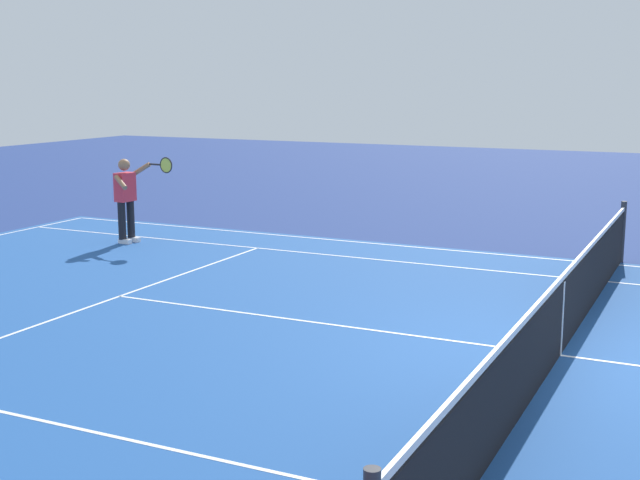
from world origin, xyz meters
TOP-DOWN VIEW (x-y plane):
  - ground_plane at (0.00, 0.00)m, footprint 60.00×60.00m
  - court_slab at (0.00, 0.00)m, footprint 24.20×11.40m
  - court_line_markings at (0.00, 0.00)m, footprint 23.85×11.05m
  - tennis_net at (0.00, 0.00)m, footprint 0.10×11.70m
  - tennis_player_near at (8.98, -3.52)m, footprint 1.11×0.77m

SIDE VIEW (x-z plane):
  - ground_plane at x=0.00m, z-range 0.00..0.00m
  - court_slab at x=0.00m, z-range 0.00..0.00m
  - court_line_markings at x=0.00m, z-range 0.00..0.01m
  - tennis_net at x=0.00m, z-range -0.05..1.03m
  - tennis_player_near at x=8.98m, z-range 0.08..1.78m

